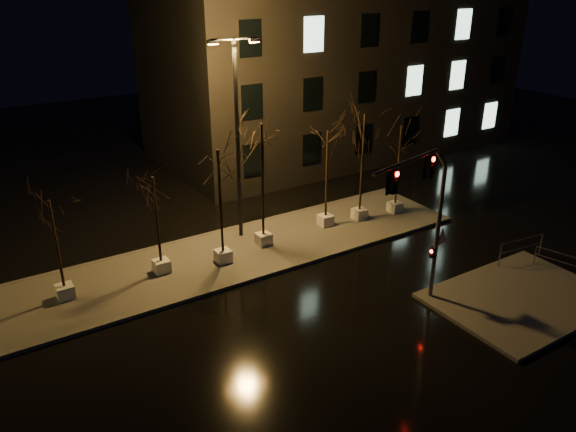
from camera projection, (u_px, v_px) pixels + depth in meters
ground at (316, 314)px, 21.37m from camera, size 90.00×90.00×0.00m
median at (242, 252)px, 25.99m from camera, size 22.00×5.00×0.15m
sidewalk_corner at (521, 298)px, 22.30m from camera, size 7.00×5.00×0.15m
building at (335, 41)px, 39.16m from camera, size 25.00×12.00×15.00m
tree_0 at (53, 223)px, 20.91m from camera, size 1.80×1.80×4.26m
tree_1 at (155, 199)px, 22.77m from camera, size 1.80×1.80×4.43m
tree_2 at (219, 176)px, 23.37m from camera, size 1.80×1.80×5.30m
tree_3 at (262, 152)px, 24.74m from camera, size 1.80×1.80×5.96m
tree_4 at (327, 152)px, 27.02m from camera, size 1.80×1.80×5.06m
tree_5 at (363, 139)px, 27.55m from camera, size 1.80×1.80×5.68m
tree_6 at (400, 146)px, 28.63m from camera, size 1.80×1.80×4.86m
traffic_signal_mast at (427, 208)px, 20.05m from camera, size 5.01×1.18×6.24m
streetlight_main at (237, 128)px, 25.32m from camera, size 2.32×0.63×9.28m
guard_rail_a at (521, 246)px, 24.76m from camera, size 2.48×0.35×1.08m
guard_rail_b at (558, 259)px, 23.93m from camera, size 0.55×1.83×0.90m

